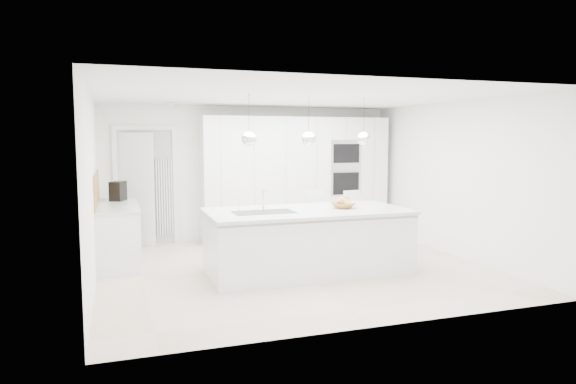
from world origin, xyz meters
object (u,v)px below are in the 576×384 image
object	(u,v)px
island_base	(308,243)
fruit_bowl	(343,205)
bar_stool_left	(318,224)
bar_stool_right	(355,222)
espresso_machine	(118,191)

from	to	relation	value
island_base	fruit_bowl	size ratio (longest dim) A/B	8.70
bar_stool_left	bar_stool_right	bearing A→B (deg)	8.80
bar_stool_left	bar_stool_right	distance (m)	0.70
bar_stool_right	espresso_machine	bearing A→B (deg)	155.96
fruit_bowl	espresso_machine	size ratio (longest dim) A/B	1.04
fruit_bowl	bar_stool_right	xyz separation A→B (m)	(0.67, 0.98, -0.43)
espresso_machine	bar_stool_right	distance (m)	3.93
fruit_bowl	bar_stool_right	distance (m)	1.26
island_base	bar_stool_left	distance (m)	1.07
island_base	fruit_bowl	world-z (taller)	fruit_bowl
island_base	fruit_bowl	distance (m)	0.75
bar_stool_right	bar_stool_left	bearing A→B (deg)	177.48
espresso_machine	bar_stool_left	size ratio (longest dim) A/B	0.29
fruit_bowl	bar_stool_right	world-z (taller)	bar_stool_right
espresso_machine	bar_stool_left	world-z (taller)	espresso_machine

